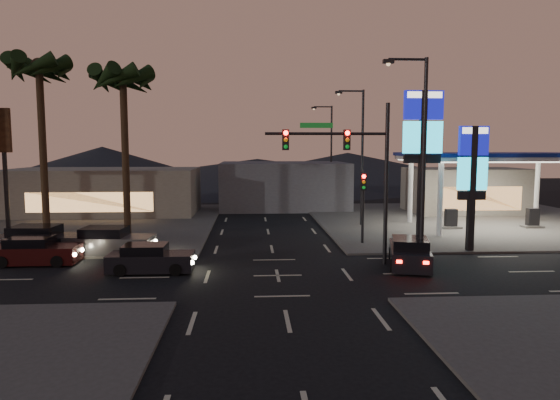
{
  "coord_description": "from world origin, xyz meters",
  "views": [
    {
      "loc": [
        -1.23,
        -22.25,
        5.82
      ],
      "look_at": [
        0.38,
        4.55,
        3.0
      ],
      "focal_mm": 32.0,
      "sensor_mm": 36.0,
      "label": 1
    }
  ],
  "objects": [
    {
      "name": "car_lane_b_mid",
      "position": [
        -12.72,
        5.34,
        0.74
      ],
      "size": [
        4.98,
        2.28,
        1.59
      ],
      "color": "black",
      "rests_on": "ground"
    },
    {
      "name": "corner_lot_ne",
      "position": [
        16.0,
        16.0,
        0.06
      ],
      "size": [
        24.0,
        24.0,
        0.12
      ],
      "primitive_type": "cube",
      "color": "#47443F",
      "rests_on": "ground"
    },
    {
      "name": "suv_station",
      "position": [
        6.58,
        1.42,
        0.67
      ],
      "size": [
        2.81,
        4.62,
        1.44
      ],
      "color": "black",
      "rests_on": "ground"
    },
    {
      "name": "pedestal_signal",
      "position": [
        5.5,
        6.98,
        2.92
      ],
      "size": [
        0.32,
        0.39,
        4.3
      ],
      "color": "black",
      "rests_on": "ground"
    },
    {
      "name": "car_lane_b_front",
      "position": [
        -8.91,
        4.98,
        0.71
      ],
      "size": [
        4.81,
        2.3,
        1.53
      ],
      "color": "#505052",
      "rests_on": "ground"
    },
    {
      "name": "palm_b",
      "position": [
        -14.0,
        9.5,
        9.97
      ],
      "size": [
        4.41,
        4.41,
        11.46
      ],
      "color": "black",
      "rests_on": "ground"
    },
    {
      "name": "pylon_sign_tall",
      "position": [
        8.5,
        5.5,
        6.39
      ],
      "size": [
        2.2,
        0.35,
        9.0
      ],
      "color": "black",
      "rests_on": "ground"
    },
    {
      "name": "pylon_sign_short",
      "position": [
        11.0,
        4.5,
        4.66
      ],
      "size": [
        1.6,
        0.35,
        7.0
      ],
      "color": "black",
      "rests_on": "ground"
    },
    {
      "name": "palm_a",
      "position": [
        -9.0,
        9.5,
        9.43
      ],
      "size": [
        4.41,
        4.41,
        10.86
      ],
      "color": "black",
      "rests_on": "ground"
    },
    {
      "name": "streetlight_near",
      "position": [
        6.79,
        1.0,
        5.72
      ],
      "size": [
        2.14,
        0.25,
        10.0
      ],
      "color": "black",
      "rests_on": "ground"
    },
    {
      "name": "corner_lot_nw",
      "position": [
        -16.0,
        16.0,
        0.06
      ],
      "size": [
        24.0,
        24.0,
        0.12
      ],
      "primitive_type": "cube",
      "color": "#47443F",
      "rests_on": "ground"
    },
    {
      "name": "car_lane_a_front",
      "position": [
        -5.96,
        1.05,
        0.61
      ],
      "size": [
        4.08,
        1.77,
        1.32
      ],
      "color": "black",
      "rests_on": "ground"
    },
    {
      "name": "car_lane_a_mid",
      "position": [
        -12.02,
        3.01,
        0.64
      ],
      "size": [
        4.25,
        1.82,
        1.38
      ],
      "color": "#330E0E",
      "rests_on": "ground"
    },
    {
      "name": "gas_station",
      "position": [
        16.0,
        12.0,
        5.08
      ],
      "size": [
        12.2,
        8.2,
        5.47
      ],
      "color": "silver",
      "rests_on": "ground"
    },
    {
      "name": "convenience_store",
      "position": [
        18.0,
        21.0,
        2.0
      ],
      "size": [
        10.0,
        6.0,
        4.0
      ],
      "primitive_type": "cube",
      "color": "#726B5B",
      "rests_on": "ground"
    },
    {
      "name": "streetlight_mid",
      "position": [
        6.79,
        14.0,
        5.72
      ],
      "size": [
        2.14,
        0.25,
        10.0
      ],
      "color": "black",
      "rests_on": "ground"
    },
    {
      "name": "ground",
      "position": [
        0.0,
        0.0,
        0.0
      ],
      "size": [
        140.0,
        140.0,
        0.0
      ],
      "primitive_type": "plane",
      "color": "black",
      "rests_on": "ground"
    },
    {
      "name": "building_far_mid",
      "position": [
        2.0,
        26.0,
        2.2
      ],
      "size": [
        12.0,
        9.0,
        4.4
      ],
      "primitive_type": "cube",
      "color": "#4C4C51",
      "rests_on": "ground"
    },
    {
      "name": "hill_right",
      "position": [
        15.0,
        60.0,
        2.5
      ],
      "size": [
        50.0,
        50.0,
        5.0
      ],
      "primitive_type": "cone",
      "color": "black",
      "rests_on": "ground"
    },
    {
      "name": "hill_left",
      "position": [
        -25.0,
        60.0,
        3.0
      ],
      "size": [
        40.0,
        40.0,
        6.0
      ],
      "primitive_type": "cone",
      "color": "black",
      "rests_on": "ground"
    },
    {
      "name": "streetlight_far",
      "position": [
        6.79,
        28.0,
        5.72
      ],
      "size": [
        2.14,
        0.25,
        10.0
      ],
      "color": "black",
      "rests_on": "ground"
    },
    {
      "name": "hill_center",
      "position": [
        0.0,
        60.0,
        2.0
      ],
      "size": [
        60.0,
        60.0,
        4.0
      ],
      "primitive_type": "cone",
      "color": "black",
      "rests_on": "ground"
    },
    {
      "name": "building_far_west",
      "position": [
        -14.0,
        22.0,
        2.0
      ],
      "size": [
        16.0,
        8.0,
        4.0
      ],
      "primitive_type": "cube",
      "color": "#726B5B",
      "rests_on": "ground"
    },
    {
      "name": "traffic_signal_mast",
      "position": [
        3.76,
        1.99,
        5.23
      ],
      "size": [
        6.1,
        0.39,
        8.0
      ],
      "color": "black",
      "rests_on": "ground"
    }
  ]
}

